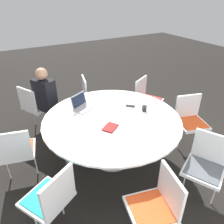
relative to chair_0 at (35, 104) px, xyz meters
name	(u,v)px	position (x,y,z in m)	size (l,w,h in m)	color
ground_plane	(112,158)	(-0.79, 1.39, -0.53)	(16.00, 16.00, 0.00)	black
conference_table	(112,124)	(-0.79, 1.39, 0.12)	(1.93, 1.93, 0.74)	#B7B7BC
chair_0	(35,104)	(0.00, 0.00, 0.00)	(0.58, 0.58, 0.88)	silver
chair_1	(16,150)	(0.48, 1.15, 0.00)	(0.53, 0.51, 0.88)	silver
chair_2	(51,197)	(0.30, 2.09, 0.00)	(0.59, 0.58, 0.88)	silver
chair_3	(157,204)	(-0.56, 2.67, 0.00)	(0.51, 0.52, 0.88)	silver
chair_4	(206,163)	(-1.44, 2.52, 0.00)	(0.57, 0.58, 0.88)	silver
chair_5	(190,118)	(-2.06, 1.69, 0.00)	(0.54, 0.53, 0.88)	silver
chair_6	(146,97)	(-1.92, 0.73, 0.00)	(0.58, 0.57, 0.88)	silver
chair_7	(91,94)	(-1.06, 0.12, 0.00)	(0.52, 0.53, 0.88)	silver
person_0	(46,96)	(-0.18, 0.18, 0.19)	(0.36, 0.42, 1.23)	black
laptop	(82,105)	(-0.54, 0.90, 0.27)	(0.38, 0.35, 0.21)	#99999E
spiral_notebook	(110,127)	(-0.65, 1.59, 0.23)	(0.26, 0.24, 0.02)	maroon
coffee_cup	(144,108)	(-1.31, 1.44, 0.26)	(0.07, 0.07, 0.09)	black
cell_phone	(130,106)	(-1.21, 1.22, 0.22)	(0.15, 0.15, 0.01)	black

